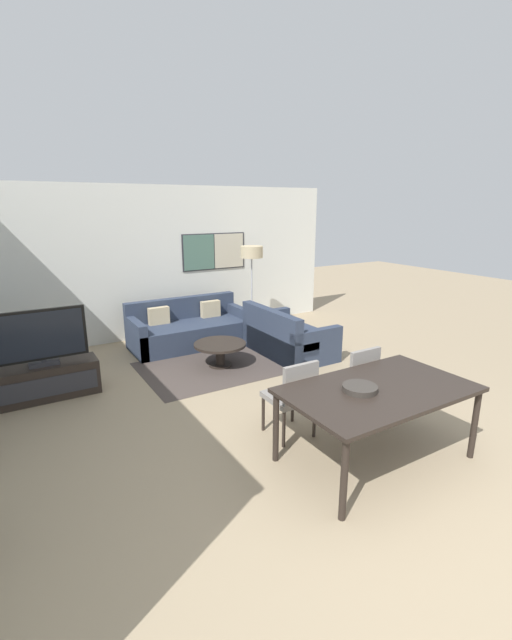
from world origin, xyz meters
name	(u,v)px	position (x,y,z in m)	size (l,w,h in m)	color
ground_plane	(441,530)	(0.00, 0.00, 0.00)	(24.00, 24.00, 0.00)	#9E896B
wall_back	(165,262)	(0.03, 6.14, 1.40)	(7.17, 0.09, 2.80)	silver
area_rug	(220,365)	(0.10, 4.04, 0.00)	(2.40, 1.66, 0.01)	#473D38
tv_console	(47,381)	(-2.34, 4.18, 0.23)	(1.28, 0.44, 0.46)	black
television	(41,338)	(-2.34, 4.18, 0.82)	(1.10, 0.20, 0.73)	#2D2D33
sofa_main	(189,330)	(0.10, 5.31, 0.27)	(2.09, 0.93, 0.81)	#2D384C
sofa_side	(286,339)	(1.29, 3.96, 0.27)	(0.93, 1.57, 0.81)	#2D384C
coffee_table	(220,349)	(0.10, 4.04, 0.28)	(0.81, 0.81, 0.37)	black
dining_table	(378,394)	(0.27, 0.97, 0.70)	(1.82, 1.08, 0.76)	black
dining_chair_left	(293,394)	(-0.18, 1.74, 0.51)	(0.46, 0.46, 0.88)	gray
dining_chair_centre	(356,377)	(0.71, 1.72, 0.51)	(0.46, 0.46, 0.88)	gray
fruit_bowl	(360,388)	(0.06, 1.01, 0.79)	(0.33, 0.33, 0.05)	#332D28
floor_lamp	(252,257)	(1.47, 5.39, 1.49)	(0.42, 0.42, 1.69)	#2D2D33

